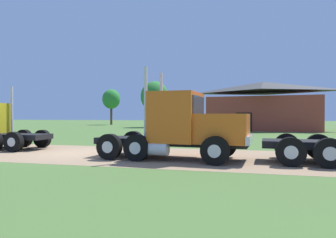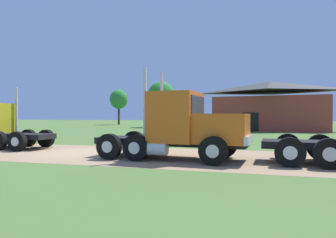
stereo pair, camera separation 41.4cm
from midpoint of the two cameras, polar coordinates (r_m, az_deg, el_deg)
name	(u,v)px [view 1 (the left image)]	position (r m, az deg, el deg)	size (l,w,h in m)	color
ground_plane	(75,153)	(15.69, -17.87, -6.12)	(200.00, 200.00, 0.00)	#4A6A30
dirt_track	(75,153)	(15.69, -17.87, -6.11)	(120.00, 6.60, 0.01)	#987A5A
truck_foreground_white	(185,127)	(12.73, 2.30, -1.56)	(6.80, 3.06, 3.83)	black
shed_building	(263,107)	(39.90, 17.19, 2.19)	(14.36, 9.26, 6.09)	brown
tree_left	(111,99)	(62.05, -10.82, 3.66)	(3.57, 3.57, 7.13)	#513823
tree_mid	(154,97)	(47.83, -2.81, 4.23)	(4.36, 4.36, 7.25)	#513823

